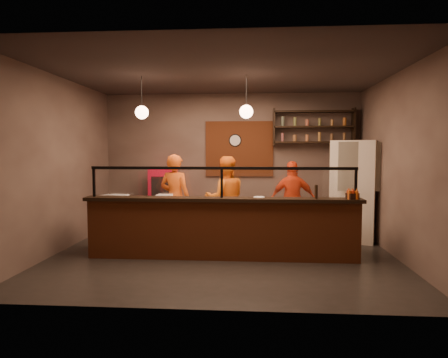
# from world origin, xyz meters

# --- Properties ---
(floor) EXTENTS (6.00, 6.00, 0.00)m
(floor) POSITION_xyz_m (0.00, 0.00, 0.00)
(floor) COLOR black
(floor) RESTS_ON ground
(ceiling) EXTENTS (6.00, 6.00, 0.00)m
(ceiling) POSITION_xyz_m (0.00, 0.00, 3.20)
(ceiling) COLOR #332A28
(ceiling) RESTS_ON wall_back
(wall_back) EXTENTS (6.00, 0.00, 6.00)m
(wall_back) POSITION_xyz_m (0.00, 2.50, 1.60)
(wall_back) COLOR #6E5B50
(wall_back) RESTS_ON floor
(wall_left) EXTENTS (0.00, 5.00, 5.00)m
(wall_left) POSITION_xyz_m (-3.00, 0.00, 1.60)
(wall_left) COLOR #6E5B50
(wall_left) RESTS_ON floor
(wall_right) EXTENTS (0.00, 5.00, 5.00)m
(wall_right) POSITION_xyz_m (3.00, 0.00, 1.60)
(wall_right) COLOR #6E5B50
(wall_right) RESTS_ON floor
(wall_front) EXTENTS (6.00, 0.00, 6.00)m
(wall_front) POSITION_xyz_m (0.00, -2.50, 1.60)
(wall_front) COLOR #6E5B50
(wall_front) RESTS_ON floor
(brick_patch) EXTENTS (1.60, 0.04, 1.30)m
(brick_patch) POSITION_xyz_m (0.20, 2.47, 1.90)
(brick_patch) COLOR brown
(brick_patch) RESTS_ON wall_back
(service_counter) EXTENTS (4.60, 0.25, 1.00)m
(service_counter) POSITION_xyz_m (0.00, -0.30, 0.50)
(service_counter) COLOR brown
(service_counter) RESTS_ON floor
(counter_ledge) EXTENTS (4.70, 0.37, 0.06)m
(counter_ledge) POSITION_xyz_m (0.00, -0.30, 1.03)
(counter_ledge) COLOR black
(counter_ledge) RESTS_ON service_counter
(worktop_cabinet) EXTENTS (4.60, 0.75, 0.85)m
(worktop_cabinet) POSITION_xyz_m (0.00, 0.20, 0.42)
(worktop_cabinet) COLOR gray
(worktop_cabinet) RESTS_ON floor
(worktop) EXTENTS (4.60, 0.75, 0.05)m
(worktop) POSITION_xyz_m (0.00, 0.20, 0.88)
(worktop) COLOR silver
(worktop) RESTS_ON worktop_cabinet
(sneeze_guard) EXTENTS (4.50, 0.05, 0.52)m
(sneeze_guard) POSITION_xyz_m (0.00, -0.30, 1.37)
(sneeze_guard) COLOR white
(sneeze_guard) RESTS_ON counter_ledge
(wall_shelving) EXTENTS (1.84, 0.28, 0.85)m
(wall_shelving) POSITION_xyz_m (1.90, 2.32, 2.40)
(wall_shelving) COLOR black
(wall_shelving) RESTS_ON wall_back
(wall_clock) EXTENTS (0.30, 0.04, 0.30)m
(wall_clock) POSITION_xyz_m (0.10, 2.46, 2.10)
(wall_clock) COLOR black
(wall_clock) RESTS_ON wall_back
(pendant_left) EXTENTS (0.24, 0.24, 0.77)m
(pendant_left) POSITION_xyz_m (-1.50, 0.20, 2.55)
(pendant_left) COLOR black
(pendant_left) RESTS_ON ceiling
(pendant_right) EXTENTS (0.24, 0.24, 0.77)m
(pendant_right) POSITION_xyz_m (0.40, 0.20, 2.55)
(pendant_right) COLOR black
(pendant_right) RESTS_ON ceiling
(cook_left) EXTENTS (0.75, 0.60, 1.78)m
(cook_left) POSITION_xyz_m (-1.02, 0.81, 0.89)
(cook_left) COLOR #CB4F13
(cook_left) RESTS_ON floor
(cook_mid) EXTENTS (0.98, 0.84, 1.74)m
(cook_mid) POSITION_xyz_m (-0.03, 1.08, 0.87)
(cook_mid) COLOR orange
(cook_mid) RESTS_ON floor
(cook_right) EXTENTS (0.99, 0.48, 1.64)m
(cook_right) POSITION_xyz_m (1.37, 1.46, 0.82)
(cook_right) COLOR red
(cook_right) RESTS_ON floor
(fridge) EXTENTS (1.08, 1.04, 2.06)m
(fridge) POSITION_xyz_m (2.60, 1.37, 1.03)
(fridge) COLOR beige
(fridge) RESTS_ON floor
(red_cooler) EXTENTS (0.63, 0.58, 1.43)m
(red_cooler) POSITION_xyz_m (-1.56, 2.15, 0.72)
(red_cooler) COLOR red
(red_cooler) RESTS_ON floor
(pizza_dough) EXTENTS (0.51, 0.51, 0.01)m
(pizza_dough) POSITION_xyz_m (-0.46, 0.27, 0.91)
(pizza_dough) COLOR #E9E4C5
(pizza_dough) RESTS_ON worktop
(prep_tub_a) EXTENTS (0.33, 0.30, 0.13)m
(prep_tub_a) POSITION_xyz_m (-2.15, 0.16, 0.97)
(prep_tub_a) COLOR silver
(prep_tub_a) RESTS_ON worktop
(prep_tub_b) EXTENTS (0.28, 0.23, 0.14)m
(prep_tub_b) POSITION_xyz_m (-1.12, 0.32, 0.97)
(prep_tub_b) COLOR white
(prep_tub_b) RESTS_ON worktop
(prep_tub_c) EXTENTS (0.35, 0.30, 0.16)m
(prep_tub_c) POSITION_xyz_m (-1.91, 0.02, 0.98)
(prep_tub_c) COLOR silver
(prep_tub_c) RESTS_ON worktop
(rolling_pin) EXTENTS (0.39, 0.09, 0.07)m
(rolling_pin) POSITION_xyz_m (-0.59, 0.20, 0.93)
(rolling_pin) COLOR gold
(rolling_pin) RESTS_ON worktop
(condiment_caddy) EXTENTS (0.22, 0.20, 0.10)m
(condiment_caddy) POSITION_xyz_m (2.16, -0.35, 1.11)
(condiment_caddy) COLOR black
(condiment_caddy) RESTS_ON counter_ledge
(pepper_mill) EXTENTS (0.07, 0.07, 0.23)m
(pepper_mill) POSITION_xyz_m (1.57, -0.33, 1.17)
(pepper_mill) COLOR black
(pepper_mill) RESTS_ON counter_ledge
(small_plate) EXTENTS (0.20, 0.20, 0.01)m
(small_plate) POSITION_xyz_m (0.63, -0.24, 1.07)
(small_plate) COLOR white
(small_plate) RESTS_ON counter_ledge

